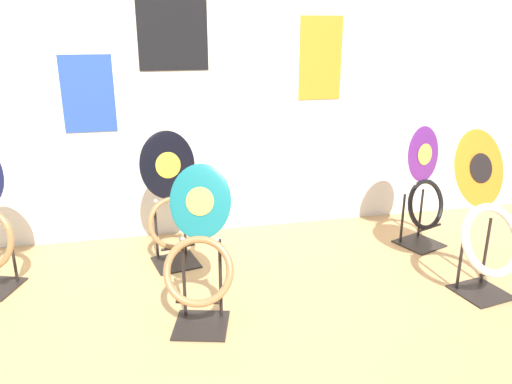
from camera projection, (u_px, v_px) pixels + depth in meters
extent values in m
cube|color=silver|center=(175.00, 58.00, 3.47)|extent=(8.00, 0.06, 2.60)
cube|color=black|center=(173.00, 35.00, 3.38)|extent=(0.47, 0.01, 0.47)
cube|color=orange|center=(321.00, 58.00, 3.66)|extent=(0.32, 0.01, 0.60)
cube|color=#284CAD|center=(88.00, 94.00, 3.38)|extent=(0.35, 0.01, 0.52)
cube|color=black|center=(201.00, 325.00, 2.65)|extent=(0.34, 0.34, 0.01)
cylinder|color=black|center=(184.00, 278.00, 2.66)|extent=(0.02, 0.02, 0.45)
cylinder|color=black|center=(220.00, 278.00, 2.66)|extent=(0.02, 0.02, 0.45)
cylinder|color=black|center=(198.00, 302.00, 2.51)|extent=(0.22, 0.08, 0.02)
torus|color=#9E7042|center=(198.00, 271.00, 2.52)|extent=(0.40, 0.30, 0.33)
ellipsoid|color=#197075|center=(200.00, 201.00, 2.56)|extent=(0.35, 0.23, 0.37)
ellipsoid|color=#EADB4C|center=(200.00, 201.00, 2.54)|extent=(0.15, 0.09, 0.14)
sphere|color=silver|center=(183.00, 239.00, 2.56)|extent=(0.02, 0.02, 0.02)
sphere|color=silver|center=(217.00, 240.00, 2.55)|extent=(0.02, 0.02, 0.02)
cylinder|color=black|center=(13.00, 253.00, 3.04)|extent=(0.02, 0.02, 0.38)
cube|color=black|center=(176.00, 262.00, 3.35)|extent=(0.33, 0.33, 0.01)
cylinder|color=black|center=(157.00, 235.00, 3.33)|extent=(0.02, 0.02, 0.35)
cylinder|color=black|center=(185.00, 230.00, 3.41)|extent=(0.02, 0.02, 0.35)
cylinder|color=black|center=(178.00, 247.00, 3.24)|extent=(0.22, 0.06, 0.02)
torus|color=#9E7042|center=(175.00, 223.00, 3.24)|extent=(0.37, 0.22, 0.34)
ellipsoid|color=black|center=(168.00, 165.00, 3.20)|extent=(0.38, 0.17, 0.44)
ellipsoid|color=yellow|center=(168.00, 165.00, 3.19)|extent=(0.17, 0.07, 0.17)
sphere|color=silver|center=(156.00, 201.00, 3.20)|extent=(0.02, 0.02, 0.02)
sphere|color=silver|center=(186.00, 197.00, 3.28)|extent=(0.02, 0.02, 0.02)
cube|color=black|center=(419.00, 244.00, 3.64)|extent=(0.36, 0.36, 0.01)
cylinder|color=black|center=(403.00, 218.00, 3.60)|extent=(0.02, 0.02, 0.37)
cylinder|color=black|center=(421.00, 213.00, 3.70)|extent=(0.02, 0.02, 0.37)
cylinder|color=black|center=(430.00, 228.00, 3.53)|extent=(0.22, 0.09, 0.02)
torus|color=black|center=(426.00, 204.00, 3.52)|extent=(0.38, 0.25, 0.36)
ellipsoid|color=#60237F|center=(423.00, 154.00, 3.47)|extent=(0.32, 0.17, 0.39)
ellipsoid|color=#E5CC4C|center=(425.00, 154.00, 3.45)|extent=(0.14, 0.07, 0.15)
sphere|color=silver|center=(415.00, 184.00, 3.46)|extent=(0.02, 0.02, 0.02)
sphere|color=silver|center=(431.00, 180.00, 3.56)|extent=(0.02, 0.02, 0.02)
cube|color=black|center=(480.00, 292.00, 2.97)|extent=(0.33, 0.33, 0.01)
cylinder|color=black|center=(461.00, 256.00, 2.95)|extent=(0.02, 0.02, 0.42)
cylinder|color=black|center=(486.00, 251.00, 3.02)|extent=(0.02, 0.02, 0.42)
cylinder|color=black|center=(495.00, 272.00, 2.85)|extent=(0.22, 0.06, 0.02)
torus|color=silver|center=(492.00, 240.00, 2.84)|extent=(0.47, 0.32, 0.40)
ellipsoid|color=orange|center=(479.00, 168.00, 2.86)|extent=(0.39, 0.22, 0.44)
ellipsoid|color=black|center=(481.00, 168.00, 2.85)|extent=(0.18, 0.09, 0.17)
sphere|color=silver|center=(470.00, 210.00, 2.83)|extent=(0.02, 0.02, 0.02)
sphere|color=silver|center=(497.00, 205.00, 2.91)|extent=(0.02, 0.02, 0.02)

